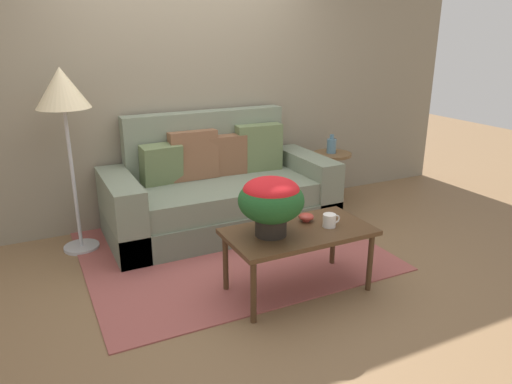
# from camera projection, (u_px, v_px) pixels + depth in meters

# --- Properties ---
(ground_plane) EXTENTS (14.00, 14.00, 0.00)m
(ground_plane) POSITION_uv_depth(u_px,v_px,m) (236.00, 256.00, 4.06)
(ground_plane) COLOR brown
(wall_back) EXTENTS (6.40, 0.12, 2.89)m
(wall_back) POSITION_uv_depth(u_px,v_px,m) (184.00, 72.00, 4.60)
(wall_back) COLOR gray
(wall_back) RESTS_ON ground
(area_rug) EXTENTS (2.41, 1.99, 0.01)m
(area_rug) POSITION_uv_depth(u_px,v_px,m) (230.00, 250.00, 4.17)
(area_rug) COLOR #994C47
(area_rug) RESTS_ON ground
(couch) EXTENTS (2.12, 0.95, 1.08)m
(couch) POSITION_uv_depth(u_px,v_px,m) (219.00, 193.00, 4.58)
(couch) COLOR #626B59
(couch) RESTS_ON ground
(coffee_table) EXTENTS (1.04, 0.56, 0.48)m
(coffee_table) POSITION_uv_depth(u_px,v_px,m) (299.00, 236.00, 3.40)
(coffee_table) COLOR #442D1B
(coffee_table) RESTS_ON ground
(side_table) EXTENTS (0.41, 0.41, 0.57)m
(side_table) POSITION_uv_depth(u_px,v_px,m) (331.00, 169.00, 5.18)
(side_table) COLOR brown
(side_table) RESTS_ON ground
(floor_lamp) EXTENTS (0.43, 0.43, 1.55)m
(floor_lamp) POSITION_uv_depth(u_px,v_px,m) (63.00, 97.00, 3.79)
(floor_lamp) COLOR #B2B2B7
(floor_lamp) RESTS_ON ground
(potted_plant) EXTENTS (0.45, 0.45, 0.41)m
(potted_plant) POSITION_uv_depth(u_px,v_px,m) (271.00, 200.00, 3.22)
(potted_plant) COLOR black
(potted_plant) RESTS_ON coffee_table
(coffee_mug) EXTENTS (0.14, 0.09, 0.09)m
(coffee_mug) POSITION_uv_depth(u_px,v_px,m) (330.00, 220.00, 3.43)
(coffee_mug) COLOR white
(coffee_mug) RESTS_ON coffee_table
(snack_bowl) EXTENTS (0.11, 0.11, 0.06)m
(snack_bowl) POSITION_uv_depth(u_px,v_px,m) (306.00, 217.00, 3.53)
(snack_bowl) COLOR #B2382D
(snack_bowl) RESTS_ON coffee_table
(table_vase) EXTENTS (0.10, 0.10, 0.20)m
(table_vase) POSITION_uv_depth(u_px,v_px,m) (332.00, 145.00, 5.10)
(table_vase) COLOR slate
(table_vase) RESTS_ON side_table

